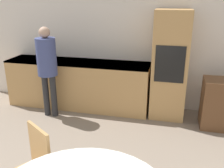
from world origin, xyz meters
TOP-DOWN VIEW (x-y plane):
  - wall_back at (0.00, 4.86)m, footprint 6.46×0.05m
  - kitchen_counter at (-1.03, 4.52)m, footprint 2.70×0.60m
  - oven_unit at (0.66, 4.53)m, footprint 0.58×0.59m
  - chair_far_left at (-0.54, 2.03)m, footprint 0.56×0.56m
  - person_standing at (-1.37, 4.01)m, footprint 0.33×0.33m

SIDE VIEW (x-z plane):
  - kitchen_counter at x=-1.03m, z-range 0.01..0.91m
  - chair_far_left at x=-0.54m, z-range 0.05..0.94m
  - oven_unit at x=0.66m, z-range 0.00..1.85m
  - person_standing at x=-1.37m, z-range 0.19..1.77m
  - wall_back at x=0.00m, z-range 0.00..2.60m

